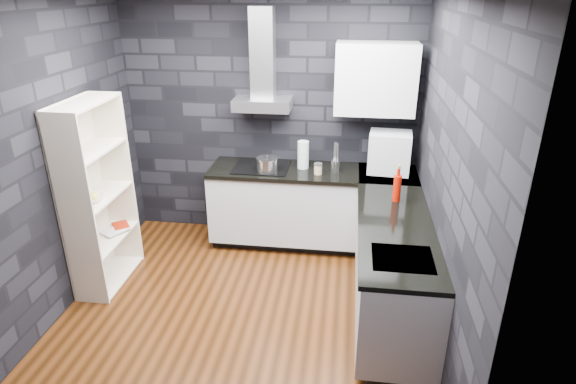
% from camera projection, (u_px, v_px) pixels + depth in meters
% --- Properties ---
extents(ground, '(3.20, 3.20, 0.00)m').
position_uv_depth(ground, '(243.00, 311.00, 4.35)').
color(ground, '#48220C').
extents(wall_back, '(3.20, 0.05, 2.70)m').
position_uv_depth(wall_back, '(271.00, 119.00, 5.29)').
color(wall_back, black).
rests_on(wall_back, ground).
extents(wall_front, '(3.20, 0.05, 2.70)m').
position_uv_depth(wall_front, '(161.00, 291.00, 2.34)').
color(wall_front, black).
rests_on(wall_front, ground).
extents(wall_left, '(0.05, 3.20, 2.70)m').
position_uv_depth(wall_left, '(47.00, 163.00, 4.01)').
color(wall_left, black).
rests_on(wall_left, ground).
extents(wall_right, '(0.05, 3.20, 2.70)m').
position_uv_depth(wall_right, '(448.00, 182.00, 3.62)').
color(wall_right, black).
rests_on(wall_right, ground).
extents(toekick_back, '(2.18, 0.50, 0.10)m').
position_uv_depth(toekick_back, '(311.00, 238.00, 5.49)').
color(toekick_back, black).
rests_on(toekick_back, ground).
extents(toekick_right, '(0.50, 1.78, 0.10)m').
position_uv_depth(toekick_right, '(393.00, 311.00, 4.26)').
color(toekick_right, black).
rests_on(toekick_right, ground).
extents(counter_back_cab, '(2.20, 0.60, 0.76)m').
position_uv_depth(counter_back_cab, '(312.00, 205.00, 5.28)').
color(counter_back_cab, '#B8B9BD').
rests_on(counter_back_cab, ground).
extents(counter_right_cab, '(0.60, 1.80, 0.76)m').
position_uv_depth(counter_right_cab, '(393.00, 270.00, 4.10)').
color(counter_right_cab, '#B8B9BD').
rests_on(counter_right_cab, ground).
extents(counter_back_top, '(2.20, 0.62, 0.04)m').
position_uv_depth(counter_back_top, '(312.00, 172.00, 5.12)').
color(counter_back_top, black).
rests_on(counter_back_top, counter_back_cab).
extents(counter_right_top, '(0.62, 1.80, 0.04)m').
position_uv_depth(counter_right_top, '(396.00, 228.00, 3.94)').
color(counter_right_top, black).
rests_on(counter_right_top, counter_right_cab).
extents(counter_corner_top, '(0.62, 0.62, 0.04)m').
position_uv_depth(counter_corner_top, '(389.00, 175.00, 5.03)').
color(counter_corner_top, black).
rests_on(counter_corner_top, counter_right_cab).
extents(hood_body, '(0.60, 0.34, 0.12)m').
position_uv_depth(hood_body, '(262.00, 104.00, 5.04)').
color(hood_body, '#BCBDC1').
rests_on(hood_body, wall_back).
extents(hood_chimney, '(0.24, 0.20, 0.90)m').
position_uv_depth(hood_chimney, '(263.00, 53.00, 4.90)').
color(hood_chimney, '#BCBDC1').
rests_on(hood_chimney, hood_body).
extents(upper_cabinet, '(0.80, 0.35, 0.70)m').
position_uv_depth(upper_cabinet, '(376.00, 79.00, 4.78)').
color(upper_cabinet, silver).
rests_on(upper_cabinet, wall_back).
extents(cooktop, '(0.58, 0.50, 0.01)m').
position_uv_depth(cooktop, '(262.00, 167.00, 5.18)').
color(cooktop, black).
rests_on(cooktop, counter_back_top).
extents(sink_rim, '(0.44, 0.40, 0.01)m').
position_uv_depth(sink_rim, '(403.00, 259.00, 3.48)').
color(sink_rim, '#BCBDC1').
rests_on(sink_rim, counter_right_top).
extents(pot, '(0.27, 0.27, 0.13)m').
position_uv_depth(pot, '(267.00, 165.00, 5.03)').
color(pot, silver).
rests_on(pot, cooktop).
extents(glass_vase, '(0.15, 0.15, 0.30)m').
position_uv_depth(glass_vase, '(303.00, 155.00, 5.11)').
color(glass_vase, silver).
rests_on(glass_vase, counter_back_top).
extents(storage_jar, '(0.10, 0.10, 0.10)m').
position_uv_depth(storage_jar, '(318.00, 169.00, 4.98)').
color(storage_jar, tan).
rests_on(storage_jar, counter_back_top).
extents(utensil_crock, '(0.11, 0.11, 0.12)m').
position_uv_depth(utensil_crock, '(335.00, 166.00, 5.05)').
color(utensil_crock, silver).
rests_on(utensil_crock, counter_back_top).
extents(appliance_garage, '(0.45, 0.36, 0.42)m').
position_uv_depth(appliance_garage, '(389.00, 152.00, 4.95)').
color(appliance_garage, silver).
rests_on(appliance_garage, counter_back_top).
extents(red_bottle, '(0.09, 0.09, 0.24)m').
position_uv_depth(red_bottle, '(397.00, 188.00, 4.34)').
color(red_bottle, '#A61204').
rests_on(red_bottle, counter_right_top).
extents(bookshelf, '(0.41, 0.83, 1.80)m').
position_uv_depth(bookshelf, '(98.00, 197.00, 4.47)').
color(bookshelf, beige).
rests_on(bookshelf, ground).
extents(fruit_bowl, '(0.26, 0.26, 0.05)m').
position_uv_depth(fruit_bowl, '(91.00, 198.00, 4.35)').
color(fruit_bowl, white).
rests_on(fruit_bowl, bookshelf).
extents(book_red, '(0.13, 0.10, 0.20)m').
position_uv_depth(book_red, '(112.00, 219.00, 4.77)').
color(book_red, '#901A06').
rests_on(book_red, bookshelf).
extents(book_second, '(0.17, 0.11, 0.25)m').
position_uv_depth(book_second, '(109.00, 218.00, 4.76)').
color(book_second, '#B2B2B2').
rests_on(book_second, bookshelf).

